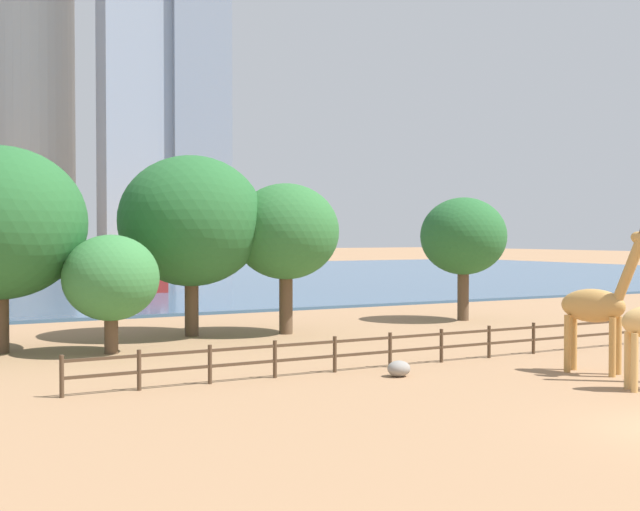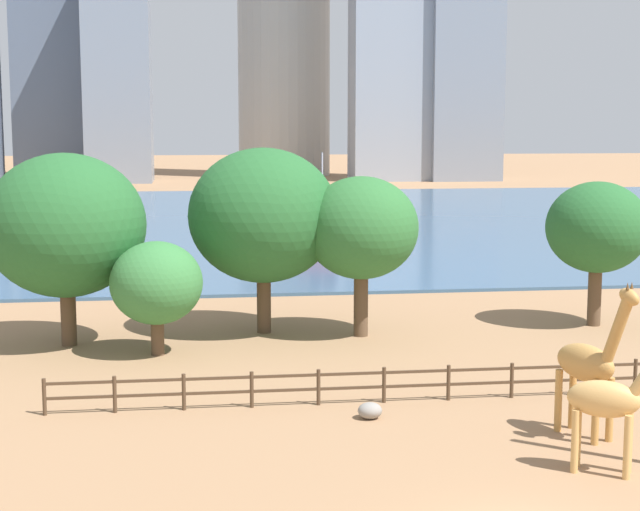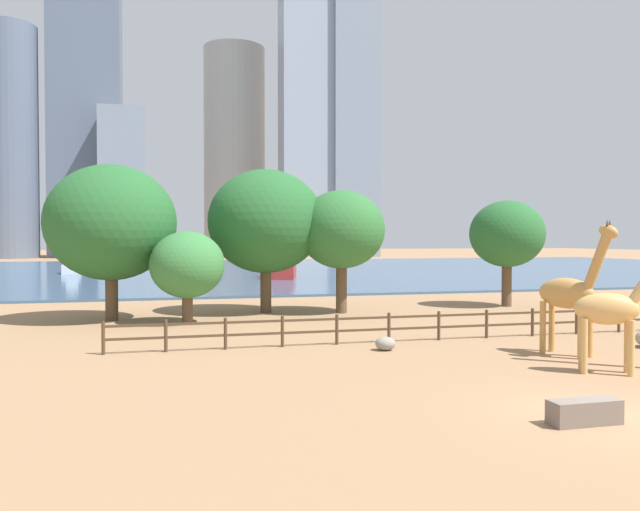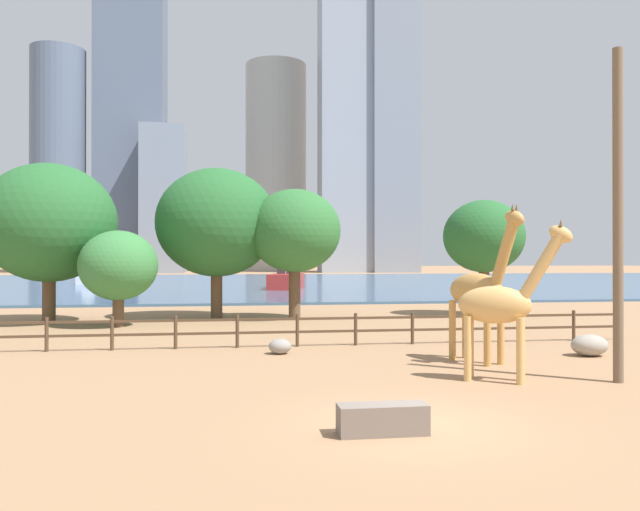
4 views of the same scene
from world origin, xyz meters
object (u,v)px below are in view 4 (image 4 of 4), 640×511
(giraffe_tall, at_px, (501,305))
(tree_right_tall, at_px, (217,223))
(utility_pole, at_px, (618,215))
(tree_center_broad, at_px, (484,237))
(boulder_near_fence, at_px, (590,345))
(tree_left_small, at_px, (295,231))
(feeding_trough, at_px, (383,419))
(boat_ferry, at_px, (287,277))
(tree_right_small, at_px, (118,266))
(tree_left_large, at_px, (49,223))
(boulder_by_pole, at_px, (280,346))
(giraffe_companion, at_px, (480,290))
(boat_sailboat, at_px, (88,277))

(giraffe_tall, height_order, tree_right_tall, tree_right_tall)
(utility_pole, distance_m, tree_center_broad, 20.99)
(boulder_near_fence, relative_size, tree_left_small, 0.18)
(feeding_trough, xyz_separation_m, boat_ferry, (3.42, 56.66, 1.13))
(tree_left_small, height_order, tree_right_small, tree_left_small)
(tree_left_large, distance_m, tree_left_small, 13.43)
(boulder_by_pole, relative_size, tree_left_small, 0.11)
(tree_center_broad, bearing_deg, tree_left_small, -175.86)
(boulder_by_pole, bearing_deg, tree_left_small, 81.53)
(giraffe_tall, height_order, tree_left_small, tree_left_small)
(boulder_near_fence, height_order, feeding_trough, boulder_near_fence)
(boulder_by_pole, relative_size, tree_center_broad, 0.12)
(giraffe_companion, distance_m, tree_right_tall, 19.67)
(giraffe_tall, bearing_deg, tree_left_large, 161.86)
(giraffe_tall, distance_m, feeding_trough, 6.91)
(boat_ferry, relative_size, boat_sailboat, 1.47)
(tree_left_large, relative_size, boat_ferry, 1.00)
(tree_right_tall, bearing_deg, utility_pole, -61.01)
(giraffe_companion, height_order, boat_ferry, boat_ferry)
(feeding_trough, height_order, tree_left_large, tree_left_large)
(tree_center_broad, bearing_deg, tree_right_small, -170.67)
(giraffe_companion, distance_m, tree_left_small, 16.67)
(boulder_by_pole, distance_m, boat_sailboat, 64.84)
(boulder_near_fence, height_order, boulder_by_pole, boulder_near_fence)
(utility_pole, bearing_deg, feeding_trough, -152.64)
(boulder_by_pole, relative_size, tree_right_small, 0.17)
(feeding_trough, relative_size, tree_right_tall, 0.20)
(giraffe_tall, bearing_deg, boat_sailboat, 139.86)
(boulder_near_fence, bearing_deg, boulder_by_pole, 169.03)
(giraffe_companion, bearing_deg, utility_pole, 9.83)
(giraffe_tall, xyz_separation_m, boulder_by_pole, (-5.84, 6.05, -1.91))
(boulder_by_pole, xyz_separation_m, tree_left_large, (-11.50, 12.66, 5.17))
(giraffe_companion, bearing_deg, giraffe_tall, -36.27)
(boat_sailboat, bearing_deg, giraffe_tall, 16.64)
(boulder_near_fence, bearing_deg, boat_ferry, 97.62)
(tree_right_small, bearing_deg, feeding_trough, -67.71)
(tree_right_tall, distance_m, tree_left_small, 4.70)
(giraffe_companion, height_order, tree_center_broad, tree_center_broad)
(boulder_by_pole, bearing_deg, utility_pole, -36.46)
(boulder_by_pole, distance_m, tree_left_large, 17.86)
(tree_right_tall, bearing_deg, boat_ferry, 77.31)
(boulder_by_pole, xyz_separation_m, feeding_trough, (1.16, -10.77, 0.02))
(giraffe_tall, height_order, tree_center_broad, tree_center_broad)
(giraffe_tall, xyz_separation_m, giraffe_companion, (0.69, 3.15, 0.25))
(giraffe_tall, bearing_deg, boulder_near_fence, 66.25)
(giraffe_tall, xyz_separation_m, tree_left_small, (-3.92, 18.95, 2.91))
(boulder_near_fence, relative_size, boat_ferry, 0.15)
(feeding_trough, relative_size, tree_center_broad, 0.25)
(giraffe_companion, xyz_separation_m, feeding_trough, (-5.37, -7.87, -2.14))
(boulder_by_pole, relative_size, boat_sailboat, 0.14)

